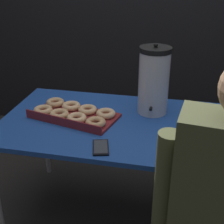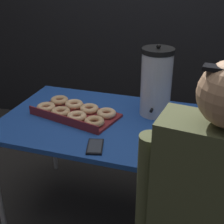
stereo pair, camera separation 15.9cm
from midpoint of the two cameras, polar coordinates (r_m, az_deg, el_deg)
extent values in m
plane|color=#2D2B28|center=(2.21, 0.49, -18.51)|extent=(12.00, 12.00, 0.00)
cube|color=#1E479E|center=(1.80, 0.57, -2.47)|extent=(1.49, 0.79, 0.03)
cylinder|color=#ADADB2|center=(2.47, -13.92, -4.24)|extent=(0.03, 0.03, 0.68)
cube|color=maroon|center=(1.88, -9.31, -0.70)|extent=(0.55, 0.38, 0.02)
cube|color=maroon|center=(1.78, -11.68, -1.60)|extent=(0.49, 0.13, 0.04)
torus|color=#E8BA87|center=(1.93, -14.81, 0.31)|extent=(0.16, 0.16, 0.03)
torus|color=#DCAE7B|center=(1.86, -12.07, -0.42)|extent=(0.16, 0.16, 0.03)
torus|color=#EEC18E|center=(1.80, -9.01, -1.15)|extent=(0.14, 0.14, 0.03)
torus|color=tan|center=(1.73, -5.67, -1.96)|extent=(0.16, 0.16, 0.03)
torus|color=#DAAC79|center=(2.02, -12.58, 1.68)|extent=(0.14, 0.14, 0.03)
torus|color=#EEC08D|center=(1.95, -9.80, 1.06)|extent=(0.16, 0.16, 0.03)
torus|color=#E7B986|center=(1.89, -6.91, 0.38)|extent=(0.13, 0.13, 0.03)
torus|color=#EEC08D|center=(1.83, -3.63, -0.31)|extent=(0.16, 0.16, 0.03)
cylinder|color=silver|center=(1.86, 5.18, 5.24)|extent=(0.18, 0.18, 0.38)
cylinder|color=black|center=(1.80, 5.44, 11.28)|extent=(0.19, 0.19, 0.03)
sphere|color=black|center=(1.79, 5.47, 12.04)|extent=(0.03, 0.03, 0.03)
cylinder|color=black|center=(1.82, 4.65, 0.67)|extent=(0.02, 0.05, 0.02)
cube|color=black|center=(1.56, -5.02, -6.54)|extent=(0.11, 0.16, 0.01)
cube|color=#2D333D|center=(1.56, -5.02, -6.37)|extent=(0.10, 0.14, 0.00)
cylinder|color=#4C5133|center=(1.23, 5.96, -14.14)|extent=(0.09, 0.09, 0.50)
camera|label=1|loc=(0.08, -92.55, -1.24)|focal=50.00mm
camera|label=2|loc=(0.08, 87.45, 1.24)|focal=50.00mm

